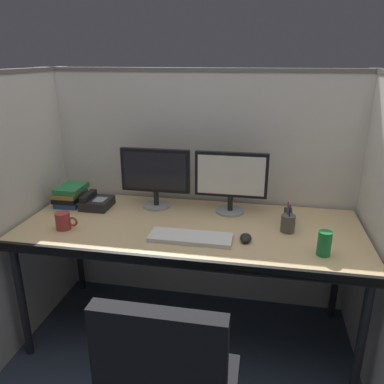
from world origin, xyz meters
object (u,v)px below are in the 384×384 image
(book_stack, at_px, (71,195))
(coffee_mug, at_px, (64,221))
(soda_can, at_px, (324,243))
(computer_mouse, at_px, (246,238))
(desk_phone, at_px, (96,202))
(pen_cup, at_px, (288,223))
(desk, at_px, (190,234))
(monitor_left, at_px, (155,174))
(red_stapler, at_px, (288,217))
(monitor_right, at_px, (231,179))
(keyboard_main, at_px, (191,237))

(book_stack, xyz_separation_m, coffee_mug, (0.14, -0.36, -0.02))
(book_stack, distance_m, soda_can, 1.55)
(computer_mouse, distance_m, desk_phone, 1.00)
(coffee_mug, bearing_deg, pen_cup, 9.12)
(coffee_mug, bearing_deg, desk_phone, 83.23)
(desk, distance_m, soda_can, 0.73)
(book_stack, height_order, coffee_mug, book_stack)
(desk, xyz_separation_m, computer_mouse, (0.32, -0.13, 0.07))
(pen_cup, height_order, book_stack, pen_cup)
(monitor_left, height_order, book_stack, monitor_left)
(desk, bearing_deg, red_stapler, 17.27)
(monitor_right, distance_m, computer_mouse, 0.44)
(computer_mouse, bearing_deg, book_stack, 164.21)
(desk_phone, xyz_separation_m, book_stack, (-0.18, 0.02, 0.03))
(monitor_left, distance_m, monitor_right, 0.47)
(monitor_right, bearing_deg, red_stapler, -11.97)
(computer_mouse, xyz_separation_m, soda_can, (0.37, -0.08, 0.04))
(desk, relative_size, keyboard_main, 4.42)
(monitor_left, bearing_deg, pen_cup, -15.43)
(book_stack, bearing_deg, red_stapler, -0.86)
(computer_mouse, bearing_deg, monitor_right, 107.35)
(desk, height_order, soda_can, soda_can)
(desk, xyz_separation_m, pen_cup, (0.53, 0.03, 0.10))
(desk, xyz_separation_m, book_stack, (-0.81, 0.19, 0.11))
(soda_can, bearing_deg, computer_mouse, 167.88)
(red_stapler, bearing_deg, desk, -162.73)
(desk, relative_size, coffee_mug, 15.08)
(pen_cup, height_order, coffee_mug, pen_cup)
(monitor_left, bearing_deg, desk, -42.96)
(book_stack, height_order, red_stapler, book_stack)
(monitor_right, height_order, coffee_mug, monitor_right)
(monitor_left, distance_m, soda_can, 1.07)
(computer_mouse, relative_size, coffee_mug, 0.76)
(monitor_right, xyz_separation_m, pen_cup, (0.33, -0.22, -0.17))
(desk_phone, relative_size, soda_can, 1.56)
(red_stapler, bearing_deg, monitor_left, 174.54)
(soda_can, bearing_deg, coffee_mug, 178.22)
(keyboard_main, height_order, soda_can, soda_can)
(monitor_left, bearing_deg, computer_mouse, -32.90)
(keyboard_main, distance_m, red_stapler, 0.61)
(soda_can, bearing_deg, red_stapler, 111.25)
(book_stack, bearing_deg, monitor_left, 5.92)
(keyboard_main, bearing_deg, pen_cup, 20.94)
(monitor_right, relative_size, coffee_mug, 3.41)
(monitor_left, relative_size, book_stack, 1.90)
(soda_can, bearing_deg, desk_phone, 164.03)
(pen_cup, relative_size, coffee_mug, 1.33)
(pen_cup, xyz_separation_m, red_stapler, (0.01, 0.14, -0.02))
(book_stack, bearing_deg, pen_cup, -6.93)
(desk_phone, bearing_deg, computer_mouse, -17.44)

